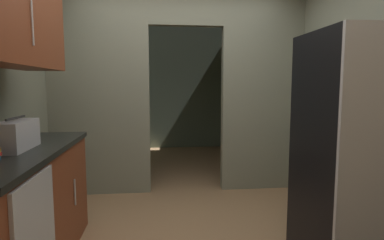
# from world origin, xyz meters

# --- Properties ---
(kitchen_partition) EXTENTS (3.20, 0.12, 2.82)m
(kitchen_partition) POSITION_xyz_m (-0.02, 1.46, 1.51)
(kitchen_partition) COLOR gray
(kitchen_partition) RESTS_ON ground
(adjoining_room_shell) EXTENTS (3.20, 2.98, 2.82)m
(adjoining_room_shell) POSITION_xyz_m (0.00, 3.44, 1.41)
(adjoining_room_shell) COLOR slate
(adjoining_room_shell) RESTS_ON ground
(refrigerator) EXTENTS (0.73, 0.76, 1.74)m
(refrigerator) POSITION_xyz_m (1.18, -0.41, 0.87)
(refrigerator) COLOR black
(refrigerator) RESTS_ON ground
(lower_cabinet_run) EXTENTS (0.64, 1.69, 0.92)m
(lower_cabinet_run) POSITION_xyz_m (-1.28, -0.30, 0.46)
(lower_cabinet_run) COLOR brown
(lower_cabinet_run) RESTS_ON ground
(upper_cabinet_counterside) EXTENTS (0.36, 1.52, 0.68)m
(upper_cabinet_counterside) POSITION_xyz_m (-1.28, -0.30, 1.83)
(upper_cabinet_counterside) COLOR brown
(boombox) EXTENTS (0.18, 0.41, 0.23)m
(boombox) POSITION_xyz_m (-1.25, -0.28, 1.02)
(boombox) COLOR #B2B2B7
(boombox) RESTS_ON lower_cabinet_run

